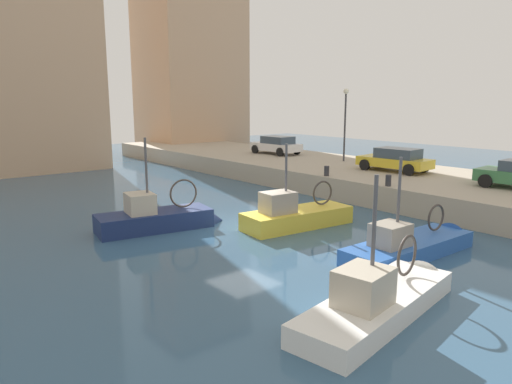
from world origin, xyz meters
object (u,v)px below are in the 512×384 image
object	(u,v)px
fishing_boat_white	(384,307)
mooring_bollard_mid	(327,171)
parked_car_yellow	(395,159)
quay_streetlamp	(345,113)
fishing_boat_yellow	(302,223)
fishing_boat_blue	(415,251)
parked_car_white	(276,145)
mooring_bollard_south	(388,180)
fishing_boat_navy	(162,226)

from	to	relation	value
fishing_boat_white	mooring_bollard_mid	bearing A→B (deg)	48.29
parked_car_yellow	quay_streetlamp	world-z (taller)	quay_streetlamp
fishing_boat_yellow	parked_car_yellow	distance (m)	9.99
fishing_boat_white	quay_streetlamp	xyz separation A→B (m)	(15.26, 14.37, 4.33)
fishing_boat_blue	mooring_bollard_mid	size ratio (longest dim) A/B	11.56
fishing_boat_white	mooring_bollard_mid	xyz separation A→B (m)	(9.61, 10.78, 1.35)
parked_car_white	quay_streetlamp	world-z (taller)	quay_streetlamp
parked_car_yellow	parked_car_white	world-z (taller)	parked_car_white
fishing_boat_blue	fishing_boat_yellow	xyz separation A→B (m)	(-0.38, 5.21, 0.03)
parked_car_yellow	parked_car_white	distance (m)	11.07
fishing_boat_yellow	parked_car_white	world-z (taller)	fishing_boat_yellow
parked_car_yellow	quay_streetlamp	bearing A→B (deg)	75.37
fishing_boat_white	parked_car_white	bearing A→B (deg)	54.57
parked_car_yellow	mooring_bollard_mid	bearing A→B (deg)	162.57
fishing_boat_yellow	fishing_boat_white	bearing A→B (deg)	-120.71
parked_car_yellow	fishing_boat_blue	bearing A→B (deg)	-141.68
mooring_bollard_south	mooring_bollard_mid	xyz separation A→B (m)	(0.00, 4.00, 0.00)
fishing_boat_white	mooring_bollard_mid	world-z (taller)	fishing_boat_white
mooring_bollard_mid	quay_streetlamp	size ratio (longest dim) A/B	0.11
quay_streetlamp	fishing_boat_yellow	bearing A→B (deg)	-147.14
parked_car_yellow	parked_car_white	xyz separation A→B (m)	(0.60, 11.05, 0.00)
parked_car_yellow	fishing_boat_yellow	bearing A→B (deg)	-167.78
fishing_boat_white	quay_streetlamp	bearing A→B (deg)	43.29
fishing_boat_navy	fishing_boat_white	bearing A→B (deg)	-87.13
fishing_boat_blue	fishing_boat_yellow	size ratio (longest dim) A/B	1.10
fishing_boat_navy	mooring_bollard_mid	world-z (taller)	fishing_boat_navy
fishing_boat_white	fishing_boat_navy	xyz separation A→B (m)	(-0.54, 10.74, -0.00)
parked_car_yellow	mooring_bollard_mid	distance (m)	4.58
mooring_bollard_south	mooring_bollard_mid	distance (m)	4.00
mooring_bollard_south	parked_car_yellow	bearing A→B (deg)	31.16
parked_car_white	mooring_bollard_mid	size ratio (longest dim) A/B	7.46
parked_car_yellow	quay_streetlamp	xyz separation A→B (m)	(1.30, 4.96, 2.56)
fishing_boat_yellow	parked_car_white	distance (m)	16.72
fishing_boat_white	parked_car_white	world-z (taller)	fishing_boat_white
fishing_boat_white	fishing_boat_navy	bearing A→B (deg)	92.87
fishing_boat_navy	parked_car_white	size ratio (longest dim) A/B	1.38
fishing_boat_white	mooring_bollard_south	xyz separation A→B (m)	(9.61, 6.78, 1.35)
fishing_boat_navy	quay_streetlamp	bearing A→B (deg)	12.97
fishing_boat_blue	parked_car_white	xyz separation A→B (m)	(9.82, 18.34, 1.81)
fishing_boat_white	fishing_boat_blue	distance (m)	5.18
fishing_boat_navy	parked_car_white	distance (m)	18.04
fishing_boat_blue	mooring_bollard_mid	xyz separation A→B (m)	(4.87, 8.66, 1.38)
quay_streetlamp	fishing_boat_blue	bearing A→B (deg)	-130.66
mooring_bollard_mid	parked_car_yellow	bearing A→B (deg)	-17.43
fishing_boat_blue	mooring_bollard_south	bearing A→B (deg)	43.71
mooring_bollard_south	mooring_bollard_mid	size ratio (longest dim) A/B	1.00
mooring_bollard_mid	fishing_boat_white	bearing A→B (deg)	-131.71
mooring_bollard_mid	fishing_boat_blue	bearing A→B (deg)	-119.37
fishing_boat_white	quay_streetlamp	size ratio (longest dim) A/B	1.38
mooring_bollard_mid	parked_car_white	bearing A→B (deg)	62.92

